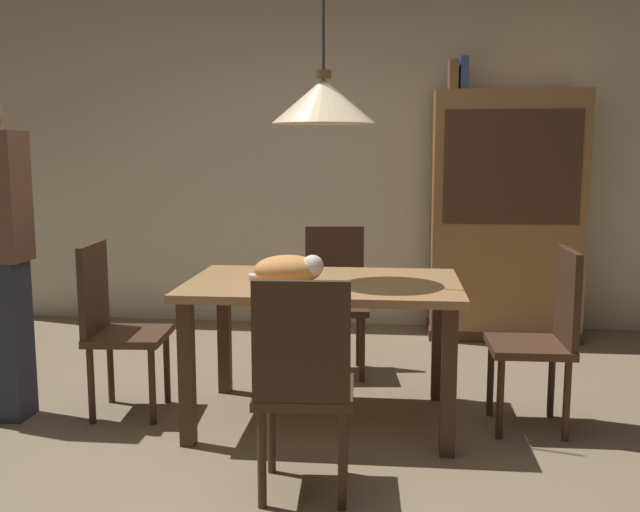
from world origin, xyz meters
name	(u,v)px	position (x,y,z in m)	size (l,w,h in m)	color
ground	(301,454)	(0.00, 0.00, 0.00)	(10.00, 10.00, 0.00)	#847056
back_wall	(342,146)	(0.00, 2.65, 1.45)	(6.40, 0.10, 2.90)	beige
dining_table	(323,300)	(0.06, 0.45, 0.65)	(1.40, 0.90, 0.75)	#A87A4C
chair_right_side	(545,331)	(1.19, 0.45, 0.51)	(0.41, 0.41, 0.93)	#472D1E
chair_far_back	(335,293)	(0.05, 1.32, 0.51)	(0.44, 0.44, 0.93)	#472D1E
chair_near_front	(303,379)	(0.07, -0.43, 0.51)	(0.42, 0.42, 0.93)	#472D1E
chair_left_side	(114,321)	(-1.07, 0.44, 0.51)	(0.43, 0.43, 0.93)	#472D1E
cat_sleeping	(290,270)	(-0.09, 0.33, 0.83)	(0.39, 0.25, 0.16)	#E59951
pendant_lamp	(323,101)	(0.06, 0.45, 1.66)	(0.52, 0.52, 1.30)	beige
hutch_bookcase	(505,221)	(1.26, 2.32, 0.89)	(1.12, 0.45, 1.85)	olive
book_brown_thick	(453,76)	(0.84, 2.32, 1.96)	(0.06, 0.24, 0.22)	brown
book_blue_wide	(463,74)	(0.92, 2.32, 1.97)	(0.06, 0.24, 0.24)	#384C93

